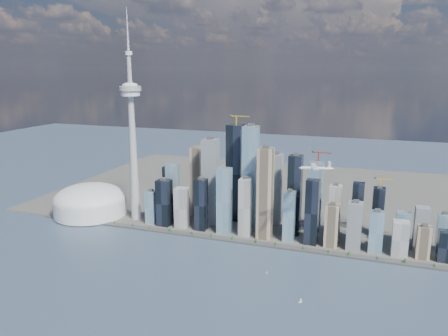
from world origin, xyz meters
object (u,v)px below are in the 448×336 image
(needle_tower, at_px, (132,134))
(sailboat_east, at_px, (267,272))
(airplane, at_px, (316,168))
(sailboat_west, at_px, (300,301))
(dome_stadium, at_px, (90,202))

(needle_tower, relative_size, sailboat_east, 52.55)
(needle_tower, relative_size, airplane, 7.68)
(needle_tower, relative_size, sailboat_west, 52.64)
(dome_stadium, bearing_deg, sailboat_east, -18.78)
(dome_stadium, distance_m, airplane, 659.65)
(dome_stadium, relative_size, sailboat_east, 19.09)
(dome_stadium, relative_size, sailboat_west, 19.12)
(needle_tower, bearing_deg, sailboat_east, -25.54)
(needle_tower, xyz_separation_m, airplane, (492.99, -97.34, -32.59))
(needle_tower, height_order, sailboat_west, needle_tower)
(needle_tower, distance_m, sailboat_east, 518.71)
(sailboat_west, distance_m, sailboat_east, 121.89)
(airplane, bearing_deg, dome_stadium, 159.11)
(dome_stadium, xyz_separation_m, sailboat_east, (558.40, -189.89, -36.08))
(sailboat_east, bearing_deg, airplane, 75.84)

